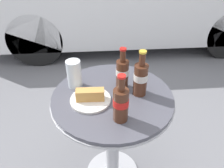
{
  "coord_description": "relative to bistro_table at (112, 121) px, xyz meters",
  "views": [
    {
      "loc": [
        -0.07,
        -0.89,
        1.43
      ],
      "look_at": [
        0.0,
        0.03,
        0.76
      ],
      "focal_mm": 35.0,
      "sensor_mm": 36.0,
      "label": 1
    }
  ],
  "objects": [
    {
      "name": "cola_bottle_right",
      "position": [
        0.02,
        -0.18,
        0.28
      ],
      "size": [
        0.07,
        0.07,
        0.24
      ],
      "color": "#4C2819",
      "rests_on": "bistro_table"
    },
    {
      "name": "lunch_plate_near",
      "position": [
        -0.11,
        -0.04,
        0.21
      ],
      "size": [
        0.21,
        0.21,
        0.07
      ],
      "color": "silver",
      "rests_on": "bistro_table"
    },
    {
      "name": "drinking_glass",
      "position": [
        -0.2,
        0.1,
        0.26
      ],
      "size": [
        0.08,
        0.08,
        0.16
      ],
      "color": "black",
      "rests_on": "bistro_table"
    },
    {
      "name": "bistro_table",
      "position": [
        0.0,
        0.0,
        0.0
      ],
      "size": [
        0.65,
        0.65,
        0.71
      ],
      "color": "#B7B7BC",
      "rests_on": "ground_plane"
    },
    {
      "name": "cola_bottle_left",
      "position": [
        0.06,
        0.07,
        0.28
      ],
      "size": [
        0.07,
        0.07,
        0.24
      ],
      "color": "#4C2819",
      "rests_on": "bistro_table"
    },
    {
      "name": "cola_bottle_center",
      "position": [
        0.14,
        0.01,
        0.29
      ],
      "size": [
        0.07,
        0.07,
        0.25
      ],
      "color": "#4C2819",
      "rests_on": "bistro_table"
    }
  ]
}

